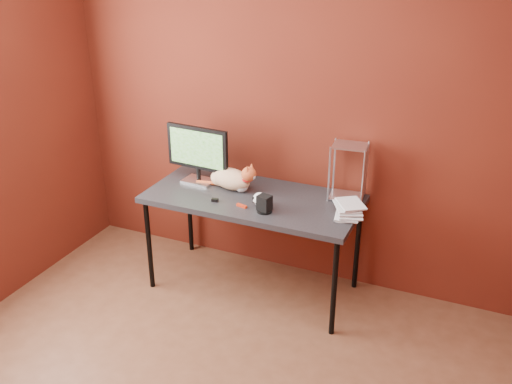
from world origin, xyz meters
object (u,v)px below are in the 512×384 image
at_px(desk, 253,203).
at_px(skull_mug, 260,199).
at_px(speaker, 264,204).
at_px(book_stack, 342,141).
at_px(cat, 231,179).
at_px(monitor, 198,152).

height_order(desk, skull_mug, skull_mug).
bearing_deg(desk, skull_mug, -49.29).
distance_m(skull_mug, speaker, 0.10).
distance_m(desk, book_stack, 0.84).
bearing_deg(speaker, skull_mug, 143.99).
distance_m(speaker, book_stack, 0.66).
bearing_deg(cat, desk, -3.96).
height_order(skull_mug, book_stack, book_stack).
distance_m(cat, speaker, 0.45).
xyz_separation_m(desk, skull_mug, (0.10, -0.12, 0.10)).
distance_m(desk, monitor, 0.56).
bearing_deg(desk, speaker, -49.31).
xyz_separation_m(desk, monitor, (-0.47, 0.07, 0.29)).
height_order(cat, book_stack, book_stack).
bearing_deg(monitor, speaker, -18.64).
height_order(monitor, skull_mug, monitor).
bearing_deg(monitor, cat, 1.76).
height_order(desk, book_stack, book_stack).
xyz_separation_m(cat, speaker, (0.36, -0.25, -0.02)).
bearing_deg(monitor, desk, -4.60).
height_order(desk, speaker, speaker).
relative_size(monitor, skull_mug, 4.79).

